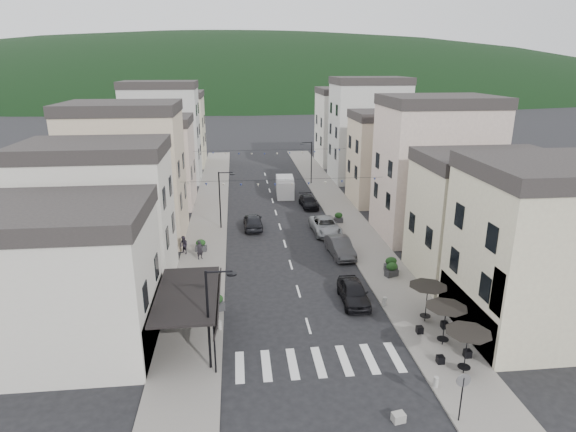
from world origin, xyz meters
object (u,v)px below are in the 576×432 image
(parked_car_b, at_px, (340,247))
(parked_car_c, at_px, (325,226))
(parked_car_d, at_px, (309,202))
(delivery_van, at_px, (285,186))
(pedestrian_a, at_px, (200,250))
(pedestrian_b, at_px, (184,245))
(parked_car_a, at_px, (354,292))
(parked_car_e, at_px, (253,221))

(parked_car_b, bearing_deg, parked_car_c, 88.12)
(parked_car_d, height_order, delivery_van, delivery_van)
(delivery_van, height_order, pedestrian_a, delivery_van)
(parked_car_c, bearing_deg, pedestrian_b, -164.65)
(delivery_van, distance_m, pedestrian_a, 22.57)
(parked_car_b, distance_m, pedestrian_a, 12.28)
(parked_car_a, relative_size, parked_car_e, 0.98)
(parked_car_c, height_order, pedestrian_b, pedestrian_b)
(parked_car_b, bearing_deg, parked_car_e, 128.28)
(parked_car_e, xyz_separation_m, pedestrian_b, (-6.38, -6.53, 0.15))
(parked_car_b, distance_m, pedestrian_b, 13.86)
(parked_car_d, bearing_deg, parked_car_a, -94.65)
(pedestrian_a, height_order, pedestrian_b, pedestrian_a)
(pedestrian_b, bearing_deg, parked_car_a, 4.28)
(parked_car_a, bearing_deg, parked_car_e, 112.14)
(parked_car_c, bearing_deg, parked_car_a, -95.21)
(pedestrian_b, bearing_deg, parked_car_c, 60.90)
(parked_car_b, distance_m, delivery_van, 20.91)
(pedestrian_a, distance_m, pedestrian_b, 2.00)
(parked_car_b, bearing_deg, pedestrian_a, 174.81)
(parked_car_a, distance_m, delivery_van, 29.52)
(parked_car_c, height_order, pedestrian_a, pedestrian_a)
(delivery_van, relative_size, pedestrian_a, 3.23)
(parked_car_b, bearing_deg, delivery_van, 93.57)
(parked_car_d, distance_m, parked_car_e, 9.83)
(parked_car_d, distance_m, delivery_van, 6.03)
(parked_car_c, relative_size, delivery_van, 1.02)
(parked_car_e, xyz_separation_m, delivery_van, (4.60, 12.62, 0.46))
(pedestrian_a, bearing_deg, parked_car_a, -70.65)
(parked_car_d, xyz_separation_m, pedestrian_b, (-13.22, -13.59, 0.29))
(parked_car_b, xyz_separation_m, parked_car_d, (-0.55, 15.15, -0.15))
(parked_car_e, bearing_deg, parked_car_a, 110.21)
(parked_car_b, xyz_separation_m, pedestrian_b, (-13.77, 1.56, 0.14))
(parked_car_b, height_order, delivery_van, delivery_van)
(parked_car_d, bearing_deg, pedestrian_b, -137.99)
(delivery_van, bearing_deg, parked_car_e, -106.97)
(parked_car_a, xyz_separation_m, parked_car_b, (0.91, 8.74, 0.02))
(parked_car_a, xyz_separation_m, parked_car_d, (0.36, 23.89, -0.13))
(delivery_van, height_order, pedestrian_b, delivery_van)
(parked_car_e, bearing_deg, pedestrian_b, 44.83)
(parked_car_d, bearing_deg, parked_car_b, -91.71)
(pedestrian_a, bearing_deg, pedestrian_b, 105.96)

